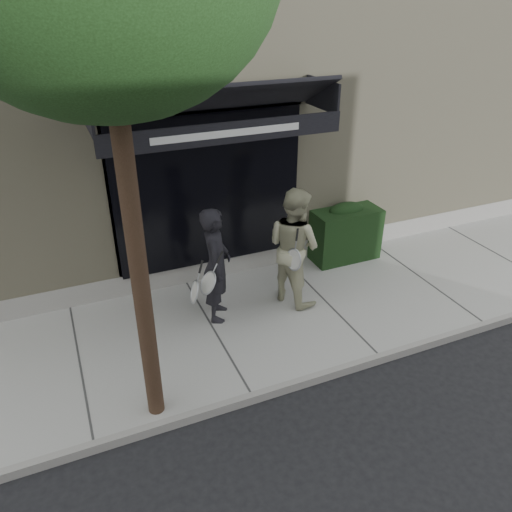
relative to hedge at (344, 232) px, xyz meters
name	(u,v)px	position (x,y,z in m)	size (l,w,h in m)	color
ground	(325,307)	(-1.10, -1.25, -0.66)	(80.00, 80.00, 0.00)	black
sidewalk	(325,304)	(-1.10, -1.25, -0.60)	(20.00, 3.00, 0.12)	#A2A29D
curb	(379,358)	(-1.10, -2.80, -0.59)	(20.00, 0.10, 0.14)	gray
building_facade	(221,91)	(-1.11, 3.71, 2.08)	(14.30, 8.04, 5.64)	tan
hedge	(344,232)	(0.00, 0.00, 0.00)	(1.30, 0.70, 1.14)	black
pedestrian_front	(216,265)	(-2.91, -0.93, 0.39)	(0.90, 0.91, 1.87)	black
pedestrian_back	(294,246)	(-1.58, -0.93, 0.45)	(1.04, 1.17, 1.98)	#AEAD8B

